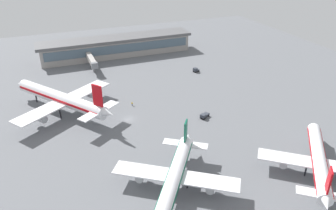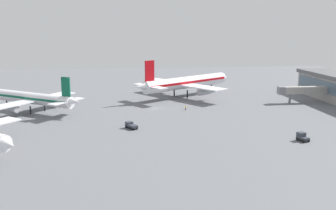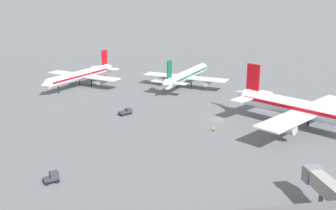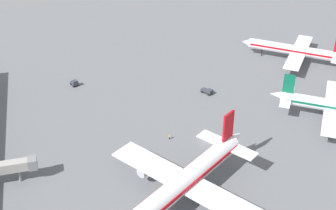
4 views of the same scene
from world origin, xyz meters
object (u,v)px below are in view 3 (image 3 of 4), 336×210
airplane_taxiing (313,111)px  airplane_at_gate (186,75)px  ground_crew_worker (213,129)px  airplane_distant (81,75)px  baggage_tug (52,177)px  pushback_tractor (126,112)px

airplane_taxiing → airplane_at_gate: bearing=166.5°
ground_crew_worker → airplane_distant: bearing=-136.8°
baggage_tug → pushback_tractor: bearing=49.1°
airplane_distant → pushback_tractor: 46.14m
airplane_taxiing → airplane_distant: airplane_taxiing is taller
airplane_at_gate → baggage_tug: (-46.37, -80.25, -3.84)m
airplane_taxiing → ground_crew_worker: size_ratio=29.06×
airplane_taxiing → baggage_tug: size_ratio=13.34×
baggage_tug → ground_crew_worker: baggage_tug is taller
pushback_tractor → baggage_tug: (-18.65, -45.50, 0.19)m
pushback_tractor → airplane_taxiing: bearing=-57.7°
airplane_distant → baggage_tug: (-2.95, -88.71, -3.72)m
baggage_tug → airplane_distant: bearing=69.5°
airplane_distant → pushback_tractor: size_ratio=7.73×
airplane_at_gate → airplane_distant: size_ratio=1.06×
airplane_taxiing → pushback_tractor: bearing=-151.5°
airplane_taxiing → airplane_distant: (-67.14, 68.91, -1.34)m
airplane_distant → baggage_tug: 88.84m
airplane_distant → pushback_tractor: airplane_distant is taller
baggage_tug → ground_crew_worker: bearing=11.6°
airplane_taxiing → baggage_tug: bearing=-109.2°
airplane_at_gate → baggage_tug: bearing=-174.8°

